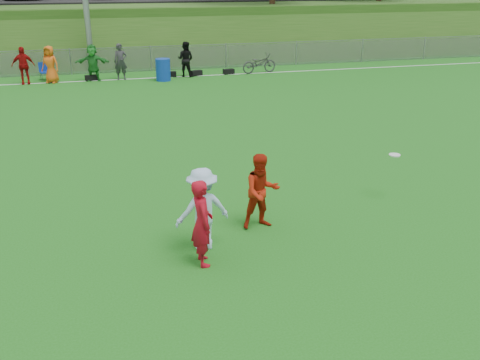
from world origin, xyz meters
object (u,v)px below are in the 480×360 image
object	(u,v)px
frisbee	(395,155)
player_red_center	(262,191)
recycling_bin	(163,70)
player_red_left	(202,223)
player_blue	(203,209)
bicycle	(259,63)

from	to	relation	value
frisbee	player_red_center	bearing A→B (deg)	-168.23
recycling_bin	frisbee	bearing A→B (deg)	-77.83
player_red_left	player_red_center	distance (m)	1.82
player_blue	bicycle	distance (m)	18.66
player_red_left	player_red_center	xyz separation A→B (m)	(1.42, 1.14, -0.02)
player_red_center	frisbee	world-z (taller)	player_red_center
player_red_center	player_blue	size ratio (longest dim) A/B	0.98
player_red_center	recycling_bin	world-z (taller)	player_red_center
player_blue	bicycle	bearing A→B (deg)	-119.54
recycling_bin	player_blue	bearing A→B (deg)	-94.40
player_red_left	player_red_center	bearing A→B (deg)	-53.93
bicycle	player_blue	bearing A→B (deg)	148.71
recycling_bin	bicycle	distance (m)	5.06
player_red_center	recycling_bin	distance (m)	16.16
player_red_left	frisbee	size ratio (longest dim) A/B	6.24
player_red_center	bicycle	xyz separation A→B (m)	(4.97, 16.99, -0.29)
recycling_bin	player_red_left	bearing A→B (deg)	-94.64
player_red_left	bicycle	bearing A→B (deg)	-21.96
player_blue	bicycle	size ratio (longest dim) A/B	0.86
player_blue	recycling_bin	world-z (taller)	player_blue
player_red_left	player_blue	xyz separation A→B (m)	(0.11, 0.55, 0.00)
player_blue	recycling_bin	distance (m)	16.80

